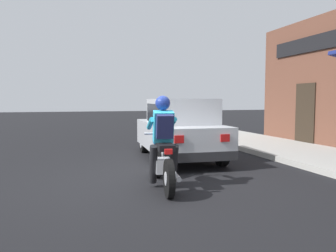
# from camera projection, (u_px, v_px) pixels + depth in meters

# --- Properties ---
(ground_plane) EXTENTS (80.00, 80.00, 0.00)m
(ground_plane) POSITION_uv_depth(u_px,v_px,m) (145.00, 182.00, 6.15)
(ground_plane) COLOR black
(sidewalk_curb) EXTENTS (2.60, 22.00, 0.14)m
(sidewalk_curb) POSITION_uv_depth(u_px,v_px,m) (274.00, 146.00, 10.44)
(sidewalk_curb) COLOR #ADAAA3
(sidewalk_curb) RESTS_ON ground
(motorcycle_with_rider) EXTENTS (0.63, 2.01, 1.62)m
(motorcycle_with_rider) POSITION_uv_depth(u_px,v_px,m) (163.00, 149.00, 5.78)
(motorcycle_with_rider) COLOR black
(motorcycle_with_rider) RESTS_ON ground
(car_hatchback) EXTENTS (1.85, 3.87, 1.57)m
(car_hatchback) POSITION_uv_depth(u_px,v_px,m) (179.00, 130.00, 8.56)
(car_hatchback) COLOR black
(car_hatchback) RESTS_ON ground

